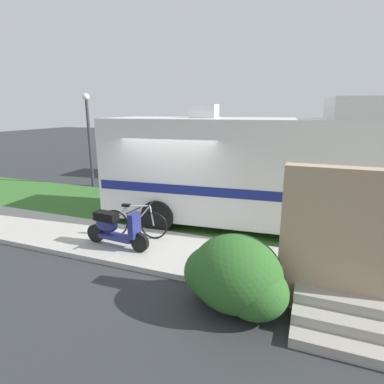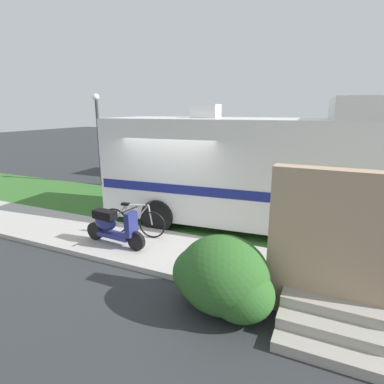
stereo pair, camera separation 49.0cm
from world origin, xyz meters
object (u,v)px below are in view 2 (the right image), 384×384
street_lamp_post (98,130)px  motorhome_rv (250,169)px  pickup_truck_far (231,151)px  bottle_spare (372,277)px  scooter (112,226)px  pickup_truck_near (159,157)px  bicycle (133,221)px

street_lamp_post → motorhome_rv: bearing=-18.2°
pickup_truck_far → bottle_spare: bearing=-59.8°
scooter → motorhome_rv: bearing=47.8°
motorhome_rv → pickup_truck_near: bearing=138.8°
bottle_spare → pickup_truck_near: bearing=140.4°
pickup_truck_near → bicycle: bearing=-64.3°
bicycle → pickup_truck_near: pickup_truck_near is taller
motorhome_rv → scooter: motorhome_rv is taller
motorhome_rv → bottle_spare: motorhome_rv is taller
scooter → bottle_spare: size_ratio=5.87×
motorhome_rv → street_lamp_post: bearing=161.8°
pickup_truck_far → bottle_spare: (6.15, -10.56, -0.74)m
motorhome_rv → scooter: bearing=-132.2°
bicycle → pickup_truck_far: (-0.87, 10.53, 0.48)m
pickup_truck_far → motorhome_rv: bearing=-69.0°
bicycle → pickup_truck_near: bearing=115.7°
street_lamp_post → scooter: bearing=-47.7°
pickup_truck_near → pickup_truck_far: 4.21m
bicycle → pickup_truck_near: size_ratio=0.32×
pickup_truck_far → bottle_spare: size_ratio=20.33×
pickup_truck_near → pickup_truck_far: size_ratio=0.88×
pickup_truck_near → street_lamp_post: 3.36m
motorhome_rv → bottle_spare: (2.93, -2.16, -1.41)m
bicycle → bottle_spare: bicycle is taller
motorhome_rv → scooter: (-2.50, -2.75, -1.08)m
bicycle → street_lamp_post: bearing=136.9°
bottle_spare → street_lamp_post: street_lamp_post is taller
scooter → pickup_truck_far: size_ratio=0.29×
motorhome_rv → bicycle: motorhome_rv is taller
bottle_spare → bicycle: bearing=179.7°
motorhome_rv → street_lamp_post: (-7.14, 2.35, 0.70)m
motorhome_rv → pickup_truck_far: (-3.22, 8.40, -0.67)m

